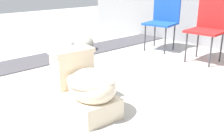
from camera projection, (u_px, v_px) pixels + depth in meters
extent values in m
plane|color=#A8A59E|center=(49.00, 107.00, 2.32)|extent=(14.00, 14.00, 0.00)
cube|color=#423F44|center=(32.00, 62.00, 3.57)|extent=(0.56, 8.00, 0.01)
cube|color=beige|center=(86.00, 102.00, 2.22)|extent=(0.63, 0.39, 0.17)
ellipsoid|color=beige|center=(92.00, 86.00, 2.09)|extent=(0.47, 0.40, 0.28)
cylinder|color=beige|center=(92.00, 80.00, 2.07)|extent=(0.42, 0.42, 0.03)
cube|color=beige|center=(72.00, 69.00, 2.31)|extent=(0.21, 0.35, 0.30)
cube|color=beige|center=(71.00, 51.00, 2.25)|extent=(0.24, 0.38, 0.04)
cylinder|color=silver|center=(79.00, 47.00, 2.29)|extent=(0.02, 0.02, 0.01)
cube|color=#1947B2|center=(160.00, 24.00, 4.06)|extent=(0.53, 0.53, 0.03)
cube|color=#1947B2|center=(167.00, 8.00, 4.15)|extent=(0.44, 0.13, 0.40)
cylinder|color=#38383D|center=(165.00, 41.00, 3.91)|extent=(0.02, 0.02, 0.40)
cylinder|color=#38383D|center=(145.00, 38.00, 4.09)|extent=(0.02, 0.02, 0.40)
cylinder|color=#38383D|center=(174.00, 37.00, 4.17)|extent=(0.02, 0.02, 0.40)
cylinder|color=#38383D|center=(155.00, 34.00, 4.36)|extent=(0.02, 0.02, 0.40)
cube|color=red|center=(206.00, 31.00, 3.46)|extent=(0.47, 0.47, 0.03)
cube|color=red|center=(214.00, 13.00, 3.53)|extent=(0.44, 0.07, 0.40)
cylinder|color=#38383D|center=(211.00, 52.00, 3.30)|extent=(0.02, 0.02, 0.40)
cylinder|color=#38383D|center=(186.00, 47.00, 3.52)|extent=(0.02, 0.02, 0.40)
cylinder|color=#38383D|center=(221.00, 47.00, 3.54)|extent=(0.02, 0.02, 0.40)
cylinder|color=#38383D|center=(198.00, 43.00, 3.76)|extent=(0.02, 0.02, 0.40)
ellipsoid|color=#B7B2AD|center=(64.00, 46.00, 3.91)|extent=(0.42, 0.36, 0.25)
ellipsoid|color=gray|center=(86.00, 43.00, 4.13)|extent=(0.38, 0.39, 0.23)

